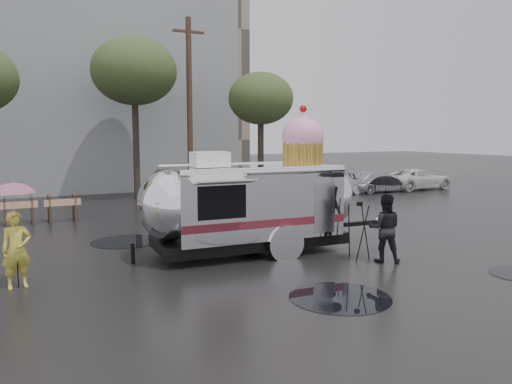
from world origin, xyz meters
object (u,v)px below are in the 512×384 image
airstream_trailer (253,200)px  person_right (385,228)px  person_left (17,250)px  tripod (359,225)px

airstream_trailer → person_right: (2.54, -2.56, -0.60)m
airstream_trailer → person_left: (-6.04, -0.75, -0.64)m
person_left → tripod: 8.29m
airstream_trailer → person_left: size_ratio=4.68×
person_left → person_right: 8.77m
airstream_trailer → person_right: airstream_trailer is taller
airstream_trailer → tripod: airstream_trailer is taller
airstream_trailer → tripod: bearing=-40.8°
person_right → tripod: (-0.39, 0.55, 0.04)m
person_left → tripod: (8.19, -1.27, 0.08)m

